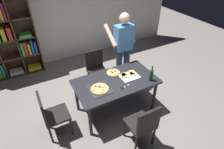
% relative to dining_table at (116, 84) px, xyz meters
% --- Properties ---
extents(ground_plane, '(12.00, 12.00, 0.00)m').
position_rel_dining_table_xyz_m(ground_plane, '(0.00, 0.00, -0.67)').
color(ground_plane, gray).
extents(back_wall, '(6.40, 0.10, 2.80)m').
position_rel_dining_table_xyz_m(back_wall, '(0.00, 2.60, 0.73)').
color(back_wall, silver).
rests_on(back_wall, ground_plane).
extents(dining_table, '(1.54, 0.87, 0.75)m').
position_rel_dining_table_xyz_m(dining_table, '(0.00, 0.00, 0.00)').
color(dining_table, '#232328').
rests_on(dining_table, ground_plane).
extents(chair_near_camera, '(0.42, 0.42, 0.90)m').
position_rel_dining_table_xyz_m(chair_near_camera, '(-0.00, -0.92, -0.16)').
color(chair_near_camera, black).
rests_on(chair_near_camera, ground_plane).
extents(chair_far_side, '(0.42, 0.42, 0.90)m').
position_rel_dining_table_xyz_m(chair_far_side, '(0.00, 0.92, -0.16)').
color(chair_far_side, black).
rests_on(chair_far_side, ground_plane).
extents(chair_left_end, '(0.42, 0.42, 0.90)m').
position_rel_dining_table_xyz_m(chair_left_end, '(-1.26, 0.00, -0.16)').
color(chair_left_end, black).
rests_on(chair_left_end, ground_plane).
extents(bookshelf, '(1.40, 0.35, 1.95)m').
position_rel_dining_table_xyz_m(bookshelf, '(-1.73, 2.38, 0.31)').
color(bookshelf, '#513823').
rests_on(bookshelf, ground_plane).
extents(person_serving_pizza, '(0.55, 0.54, 1.75)m').
position_rel_dining_table_xyz_m(person_serving_pizza, '(0.57, 0.70, 0.33)').
color(person_serving_pizza, '#38476B').
rests_on(person_serving_pizza, ground_plane).
extents(pepperoni_pizza_on_tray, '(0.38, 0.38, 0.04)m').
position_rel_dining_table_xyz_m(pepperoni_pizza_on_tray, '(-0.37, -0.09, 0.10)').
color(pepperoni_pizza_on_tray, '#2D2D33').
rests_on(pepperoni_pizza_on_tray, dining_table).
extents(pizza_slices_on_towel, '(0.36, 0.28, 0.03)m').
position_rel_dining_table_xyz_m(pizza_slices_on_towel, '(0.30, 0.02, 0.09)').
color(pizza_slices_on_towel, white).
rests_on(pizza_slices_on_towel, dining_table).
extents(wine_bottle, '(0.07, 0.07, 0.32)m').
position_rel_dining_table_xyz_m(wine_bottle, '(0.59, -0.29, 0.20)').
color(wine_bottle, '#194723').
rests_on(wine_bottle, dining_table).
extents(kitchen_scissors, '(0.20, 0.09, 0.01)m').
position_rel_dining_table_xyz_m(kitchen_scissors, '(0.03, -0.24, 0.09)').
color(kitchen_scissors, silver).
rests_on(kitchen_scissors, dining_table).
extents(second_pizza_plain, '(0.26, 0.26, 0.03)m').
position_rel_dining_table_xyz_m(second_pizza_plain, '(0.08, 0.24, 0.09)').
color(second_pizza_plain, tan).
rests_on(second_pizza_plain, dining_table).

